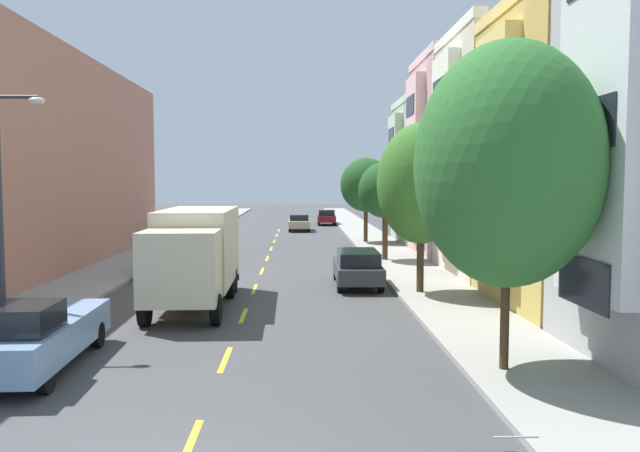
% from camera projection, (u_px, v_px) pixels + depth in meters
% --- Properties ---
extents(ground_plane, '(160.00, 160.00, 0.00)m').
position_uv_depth(ground_plane, '(270.00, 252.00, 38.23)').
color(ground_plane, '#424244').
extents(sidewalk_left, '(3.20, 120.00, 0.14)m').
position_uv_depth(sidewalk_left, '(144.00, 255.00, 36.00)').
color(sidewalk_left, '#99968E').
rests_on(sidewalk_left, ground_plane).
extents(sidewalk_right, '(3.20, 120.00, 0.14)m').
position_uv_depth(sidewalk_right, '(390.00, 254.00, 36.46)').
color(sidewalk_right, '#99968E').
rests_on(sidewalk_right, ground_plane).
extents(lane_centerline_dashes, '(0.14, 47.20, 0.01)m').
position_uv_depth(lane_centerline_dashes, '(265.00, 264.00, 32.75)').
color(lane_centerline_dashes, yellow).
rests_on(lane_centerline_dashes, ground_plane).
extents(townhouse_third_cream, '(11.76, 7.21, 11.20)m').
position_uv_depth(townhouse_third_cream, '(569.00, 158.00, 28.73)').
color(townhouse_third_cream, beige).
rests_on(townhouse_third_cream, ground_plane).
extents(townhouse_fourth_rose, '(13.59, 7.21, 11.49)m').
position_uv_depth(townhouse_fourth_rose, '(529.00, 160.00, 36.14)').
color(townhouse_fourth_rose, '#CC9E9E').
rests_on(townhouse_fourth_rose, ground_plane).
extents(townhouse_fifth_sage, '(10.95, 7.21, 9.95)m').
position_uv_depth(townhouse_fifth_sage, '(471.00, 175.00, 43.54)').
color(townhouse_fifth_sage, '#99AD8E').
rests_on(townhouse_fifth_sage, ground_plane).
extents(street_tree_nearest, '(4.12, 4.12, 7.27)m').
position_uv_depth(street_tree_nearest, '(508.00, 165.00, 13.76)').
color(street_tree_nearest, '#47331E').
rests_on(street_tree_nearest, sidewalk_right).
extents(street_tree_second, '(3.33, 3.33, 6.39)m').
position_uv_depth(street_tree_second, '(421.00, 184.00, 23.58)').
color(street_tree_second, '#47331E').
rests_on(street_tree_second, sidewalk_right).
extents(street_tree_third, '(2.89, 2.89, 5.23)m').
position_uv_depth(street_tree_third, '(385.00, 190.00, 33.39)').
color(street_tree_third, '#47331E').
rests_on(street_tree_third, sidewalk_right).
extents(street_tree_farthest, '(3.53, 3.53, 5.79)m').
position_uv_depth(street_tree_farthest, '(366.00, 185.00, 43.15)').
color(street_tree_farthest, '#47331E').
rests_on(street_tree_farthest, sidewalk_right).
extents(street_lamp, '(1.35, 0.28, 6.55)m').
position_uv_depth(street_lamp, '(5.00, 196.00, 16.53)').
color(street_lamp, '#38383D').
rests_on(street_lamp, sidewalk_left).
extents(delivery_box_truck, '(2.49, 7.68, 3.33)m').
position_uv_depth(delivery_box_truck, '(196.00, 251.00, 21.84)').
color(delivery_box_truck, beige).
rests_on(delivery_box_truck, ground_plane).
extents(parked_pickup_sky, '(2.13, 5.35, 1.73)m').
position_uv_depth(parked_pickup_sky, '(32.00, 335.00, 14.34)').
color(parked_pickup_sky, '#7A9EC6').
rests_on(parked_pickup_sky, ground_plane).
extents(parked_hatchback_burgundy, '(1.79, 4.02, 1.50)m').
position_uv_depth(parked_hatchback_burgundy, '(326.00, 217.00, 61.87)').
color(parked_hatchback_burgundy, maroon).
rests_on(parked_hatchback_burgundy, ground_plane).
extents(parked_wagon_charcoal, '(1.87, 4.72, 1.50)m').
position_uv_depth(parked_wagon_charcoal, '(357.00, 267.00, 25.91)').
color(parked_wagon_charcoal, '#333338').
rests_on(parked_wagon_charcoal, ground_plane).
extents(parked_hatchback_orange, '(1.77, 4.01, 1.50)m').
position_uv_depth(parked_hatchback_orange, '(167.00, 258.00, 29.30)').
color(parked_hatchback_orange, orange).
rests_on(parked_hatchback_orange, ground_plane).
extents(parked_sedan_red, '(1.88, 4.53, 1.43)m').
position_uv_depth(parked_sedan_red, '(209.00, 234.00, 42.58)').
color(parked_sedan_red, '#AD1E1E').
rests_on(parked_sedan_red, ground_plane).
extents(moving_champagne_sedan, '(1.80, 4.50, 1.43)m').
position_uv_depth(moving_champagne_sedan, '(299.00, 222.00, 54.56)').
color(moving_champagne_sedan, tan).
rests_on(moving_champagne_sedan, ground_plane).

